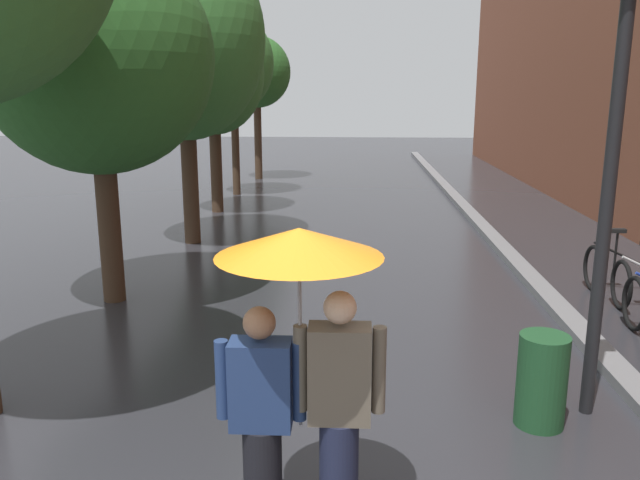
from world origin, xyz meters
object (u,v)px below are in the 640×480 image
street_tree_4 (233,64)px  couple_under_umbrella (301,344)px  street_tree_5 (257,73)px  street_lamp_post (612,157)px  street_tree_2 (184,40)px  street_tree_3 (213,75)px  parked_bicycle_4 (628,267)px  street_tree_1 (96,57)px  litter_bin (542,381)px

street_tree_4 → couple_under_umbrella: 15.08m
street_tree_5 → street_lamp_post: bearing=-71.0°
street_tree_4 → street_tree_5: (0.12, 3.47, -0.14)m
street_tree_2 → street_tree_4: bearing=92.4°
street_tree_2 → street_lamp_post: bearing=-50.5°
street_tree_3 → street_lamp_post: (5.66, -9.96, -0.95)m
parked_bicycle_4 → street_tree_5: bearing=121.2°
couple_under_umbrella → parked_bicycle_4: bearing=51.9°
couple_under_umbrella → street_tree_1: bearing=123.2°
street_tree_3 → litter_bin: 11.80m
street_tree_3 → street_tree_5: bearing=89.2°
couple_under_umbrella → litter_bin: size_ratio=2.50×
street_lamp_post → litter_bin: (-0.51, -0.26, -1.96)m
street_tree_4 → couple_under_umbrella: street_tree_4 is taller
street_tree_3 → litter_bin: bearing=-63.2°
street_tree_3 → couple_under_umbrella: bearing=-75.1°
street_tree_2 → street_tree_4: (-0.26, 6.13, -0.18)m
street_lamp_post → street_tree_3: bearing=119.6°
street_tree_3 → street_tree_5: (0.09, 6.26, 0.24)m
street_tree_1 → street_tree_4: size_ratio=0.97×
street_tree_5 → street_tree_3: bearing=-90.8°
street_tree_5 → street_lamp_post: size_ratio=1.18×
street_tree_2 → litter_bin: size_ratio=6.81×
street_tree_2 → street_lamp_post: (5.44, -6.60, -1.50)m
street_tree_1 → street_tree_3: (-0.01, 6.99, -0.05)m
parked_bicycle_4 → litter_bin: parked_bicycle_4 is taller
parked_bicycle_4 → street_lamp_post: 4.73m
street_tree_2 → couple_under_umbrella: street_tree_2 is taller
street_tree_3 → street_tree_4: bearing=90.7°
street_tree_3 → parked_bicycle_4: 10.17m
parked_bicycle_4 → street_tree_2: bearing=159.4°
street_tree_5 → couple_under_umbrella: street_tree_5 is taller
street_tree_1 → couple_under_umbrella: size_ratio=2.34×
street_tree_5 → street_lamp_post: (5.57, -16.21, -1.19)m
street_tree_3 → couple_under_umbrella: street_tree_3 is taller
parked_bicycle_4 → litter_bin: (-2.42, -4.09, 0.05)m
street_lamp_post → litter_bin: street_lamp_post is taller
litter_bin → street_tree_4: bearing=111.8°
street_tree_1 → parked_bicycle_4: bearing=6.6°
street_tree_2 → street_tree_3: size_ratio=1.21×
street_tree_3 → couple_under_umbrella: size_ratio=2.26×
street_tree_2 → parked_bicycle_4: (7.34, -2.76, -3.51)m
street_tree_1 → street_tree_2: (0.21, 3.63, 0.51)m
street_tree_3 → couple_under_umbrella: 12.34m
street_tree_2 → couple_under_umbrella: bearing=-70.9°
litter_bin → street_tree_1: bearing=147.9°
street_tree_2 → litter_bin: street_tree_2 is taller
street_tree_3 → street_lamp_post: 11.49m
street_lamp_post → street_tree_1: bearing=152.3°
parked_bicycle_4 → couple_under_umbrella: (-4.43, -5.65, 0.99)m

